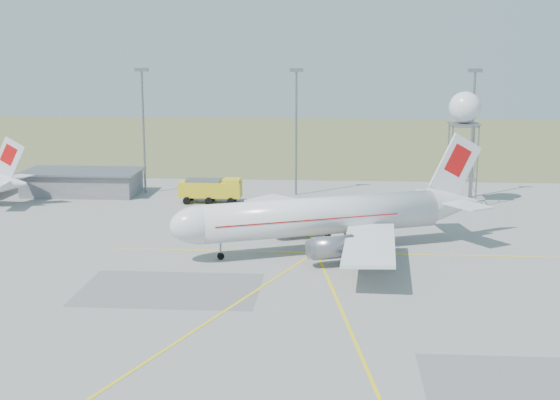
{
  "coord_description": "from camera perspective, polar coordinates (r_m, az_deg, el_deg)",
  "views": [
    {
      "loc": [
        -3.49,
        -59.09,
        24.23
      ],
      "look_at": [
        -10.71,
        40.0,
        4.31
      ],
      "focal_mm": 50.0,
      "sensor_mm": 36.0,
      "label": 1
    }
  ],
  "objects": [
    {
      "name": "mast_c",
      "position": [
        127.51,
        13.92,
        5.53
      ],
      "size": [
        2.2,
        0.5,
        20.5
      ],
      "color": "slate",
      "rests_on": "ground"
    },
    {
      "name": "ground",
      "position": [
        63.97,
        7.12,
        -11.02
      ],
      "size": [
        400.0,
        400.0,
        0.0
      ],
      "primitive_type": "plane",
      "color": "gray",
      "rests_on": "ground"
    },
    {
      "name": "mast_a",
      "position": [
        129.57,
        -9.98,
        5.78
      ],
      "size": [
        2.2,
        0.5,
        20.5
      ],
      "color": "slate",
      "rests_on": "ground"
    },
    {
      "name": "airliner_main",
      "position": [
        92.69,
        3.4,
        -1.21
      ],
      "size": [
        38.04,
        35.58,
        13.48
      ],
      "rotation": [
        0.0,
        0.0,
        3.54
      ],
      "color": "silver",
      "rests_on": "ground"
    },
    {
      "name": "fire_truck",
      "position": [
        121.26,
        -4.99,
        0.65
      ],
      "size": [
        9.64,
        3.98,
        3.83
      ],
      "rotation": [
        0.0,
        0.0,
        -0.02
      ],
      "color": "gold",
      "rests_on": "ground"
    },
    {
      "name": "mast_b",
      "position": [
        125.85,
        1.19,
        5.79
      ],
      "size": [
        2.2,
        0.5,
        20.5
      ],
      "color": "slate",
      "rests_on": "ground"
    },
    {
      "name": "building_grey",
      "position": [
        131.8,
        -14.26,
        1.26
      ],
      "size": [
        19.0,
        10.0,
        3.9
      ],
      "color": "gray",
      "rests_on": "ground"
    },
    {
      "name": "grass_strip",
      "position": [
        200.59,
        5.15,
        4.36
      ],
      "size": [
        400.0,
        120.0,
        0.03
      ],
      "primitive_type": "cube",
      "color": "#5F6738",
      "rests_on": "ground"
    },
    {
      "name": "radar_tower",
      "position": [
        121.39,
        13.26,
        4.16
      ],
      "size": [
        4.78,
        4.78,
        17.3
      ],
      "color": "slate",
      "rests_on": "ground"
    }
  ]
}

